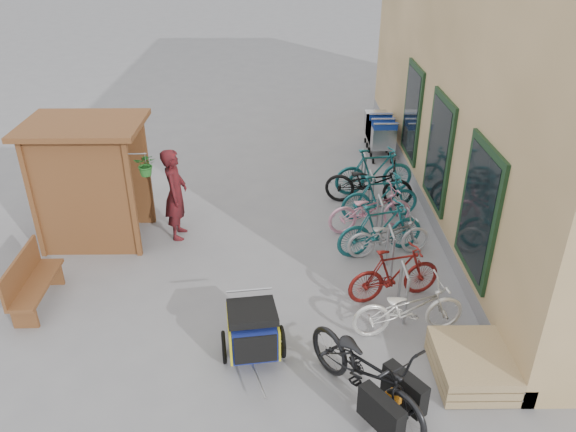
{
  "coord_description": "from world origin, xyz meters",
  "views": [
    {
      "loc": [
        0.39,
        -7.2,
        5.68
      ],
      "look_at": [
        0.5,
        1.5,
        1.0
      ],
      "focal_mm": 35.0,
      "sensor_mm": 36.0,
      "label": 1
    }
  ],
  "objects_px": {
    "bike_7": "(374,171)",
    "kiosk": "(85,166)",
    "bike_4": "(370,209)",
    "bike_2": "(389,235)",
    "pallet_stack": "(472,365)",
    "cargo_bike": "(367,371)",
    "bench": "(31,281)",
    "bike_1": "(394,274)",
    "bike_6": "(369,183)",
    "shopping_carts": "(379,129)",
    "bike_0": "(408,308)",
    "person_kiosk": "(176,194)",
    "child_trailer": "(253,329)",
    "bike_5": "(380,197)",
    "bike_3": "(380,229)"
  },
  "relations": [
    {
      "from": "bike_5",
      "to": "bike_3",
      "type": "bearing_deg",
      "value": 162.45
    },
    {
      "from": "bike_4",
      "to": "bike_5",
      "type": "height_order",
      "value": "bike_5"
    },
    {
      "from": "pallet_stack",
      "to": "cargo_bike",
      "type": "distance_m",
      "value": 1.64
    },
    {
      "from": "person_kiosk",
      "to": "bike_5",
      "type": "distance_m",
      "value": 4.18
    },
    {
      "from": "bike_0",
      "to": "bike_1",
      "type": "bearing_deg",
      "value": -4.74
    },
    {
      "from": "shopping_carts",
      "to": "person_kiosk",
      "type": "xyz_separation_m",
      "value": [
        -4.66,
        -4.39,
        0.26
      ]
    },
    {
      "from": "bench",
      "to": "person_kiosk",
      "type": "distance_m",
      "value": 3.05
    },
    {
      "from": "bench",
      "to": "bike_7",
      "type": "distance_m",
      "value": 7.43
    },
    {
      "from": "child_trailer",
      "to": "bike_3",
      "type": "distance_m",
      "value": 3.63
    },
    {
      "from": "pallet_stack",
      "to": "bike_1",
      "type": "relative_size",
      "value": 0.74
    },
    {
      "from": "bike_1",
      "to": "bike_7",
      "type": "relative_size",
      "value": 0.89
    },
    {
      "from": "bike_3",
      "to": "bike_7",
      "type": "bearing_deg",
      "value": -22.46
    },
    {
      "from": "bike_1",
      "to": "bike_2",
      "type": "xyz_separation_m",
      "value": [
        0.14,
        1.36,
        -0.07
      ]
    },
    {
      "from": "pallet_stack",
      "to": "bike_3",
      "type": "xyz_separation_m",
      "value": [
        -0.77,
        3.27,
        0.31
      ]
    },
    {
      "from": "cargo_bike",
      "to": "child_trailer",
      "type": "bearing_deg",
      "value": 114.08
    },
    {
      "from": "bike_2",
      "to": "bike_7",
      "type": "height_order",
      "value": "bike_7"
    },
    {
      "from": "shopping_carts",
      "to": "child_trailer",
      "type": "relative_size",
      "value": 1.12
    },
    {
      "from": "cargo_bike",
      "to": "bike_6",
      "type": "distance_m",
      "value": 5.86
    },
    {
      "from": "bike_4",
      "to": "child_trailer",
      "type": "bearing_deg",
      "value": 135.45
    },
    {
      "from": "bike_1",
      "to": "bike_6",
      "type": "xyz_separation_m",
      "value": [
        0.07,
        3.5,
        0.02
      ]
    },
    {
      "from": "pallet_stack",
      "to": "bike_3",
      "type": "height_order",
      "value": "bike_3"
    },
    {
      "from": "bike_7",
      "to": "kiosk",
      "type": "bearing_deg",
      "value": 100.09
    },
    {
      "from": "bike_3",
      "to": "child_trailer",
      "type": "bearing_deg",
      "value": 124.8
    },
    {
      "from": "kiosk",
      "to": "bench",
      "type": "xyz_separation_m",
      "value": [
        -0.4,
        -2.15,
        -1.08
      ]
    },
    {
      "from": "person_kiosk",
      "to": "bike_2",
      "type": "relative_size",
      "value": 1.16
    },
    {
      "from": "shopping_carts",
      "to": "cargo_bike",
      "type": "bearing_deg",
      "value": -99.83
    },
    {
      "from": "pallet_stack",
      "to": "bench",
      "type": "height_order",
      "value": "bench"
    },
    {
      "from": "shopping_carts",
      "to": "bike_2",
      "type": "bearing_deg",
      "value": -96.84
    },
    {
      "from": "bike_7",
      "to": "bike_5",
      "type": "bearing_deg",
      "value": 168.54
    },
    {
      "from": "bike_2",
      "to": "bike_7",
      "type": "xyz_separation_m",
      "value": [
        0.12,
        2.67,
        0.13
      ]
    },
    {
      "from": "pallet_stack",
      "to": "bench",
      "type": "distance_m",
      "value": 6.9
    },
    {
      "from": "bike_3",
      "to": "bike_5",
      "type": "xyz_separation_m",
      "value": [
        0.21,
        1.37,
        -0.02
      ]
    },
    {
      "from": "kiosk",
      "to": "bike_1",
      "type": "xyz_separation_m",
      "value": [
        5.51,
        -2.04,
        -1.07
      ]
    },
    {
      "from": "bike_1",
      "to": "bike_7",
      "type": "xyz_separation_m",
      "value": [
        0.26,
        4.03,
        0.06
      ]
    },
    {
      "from": "shopping_carts",
      "to": "bike_5",
      "type": "bearing_deg",
      "value": -98.54
    },
    {
      "from": "person_kiosk",
      "to": "bike_1",
      "type": "xyz_separation_m",
      "value": [
        3.9,
        -2.13,
        -0.44
      ]
    },
    {
      "from": "pallet_stack",
      "to": "shopping_carts",
      "type": "height_order",
      "value": "shopping_carts"
    },
    {
      "from": "child_trailer",
      "to": "bike_4",
      "type": "bearing_deg",
      "value": 51.66
    },
    {
      "from": "pallet_stack",
      "to": "bike_4",
      "type": "distance_m",
      "value": 4.25
    },
    {
      "from": "bike_5",
      "to": "kiosk",
      "type": "bearing_deg",
      "value": 88.93
    },
    {
      "from": "bench",
      "to": "bike_6",
      "type": "bearing_deg",
      "value": 29.99
    },
    {
      "from": "kiosk",
      "to": "bike_4",
      "type": "xyz_separation_m",
      "value": [
        5.45,
        0.29,
        -1.09
      ]
    },
    {
      "from": "shopping_carts",
      "to": "cargo_bike",
      "type": "relative_size",
      "value": 0.8
    },
    {
      "from": "bike_4",
      "to": "bike_2",
      "type": "bearing_deg",
      "value": 178.18
    },
    {
      "from": "bike_4",
      "to": "pallet_stack",
      "type": "bearing_deg",
      "value": 177.31
    },
    {
      "from": "bike_3",
      "to": "bike_4",
      "type": "bearing_deg",
      "value": -12.75
    },
    {
      "from": "child_trailer",
      "to": "bike_7",
      "type": "height_order",
      "value": "bike_7"
    },
    {
      "from": "pallet_stack",
      "to": "bike_1",
      "type": "distance_m",
      "value": 2.0
    },
    {
      "from": "cargo_bike",
      "to": "bike_7",
      "type": "distance_m",
      "value": 6.41
    },
    {
      "from": "bike_0",
      "to": "bike_7",
      "type": "xyz_separation_m",
      "value": [
        0.2,
        4.9,
        0.09
      ]
    }
  ]
}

